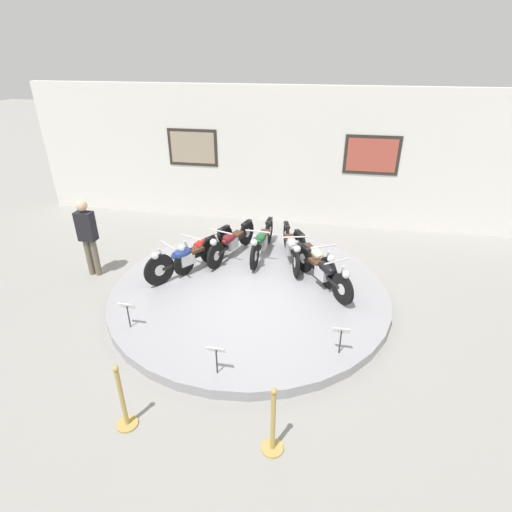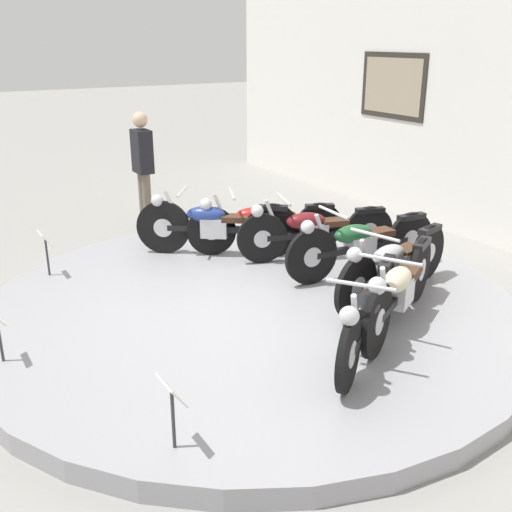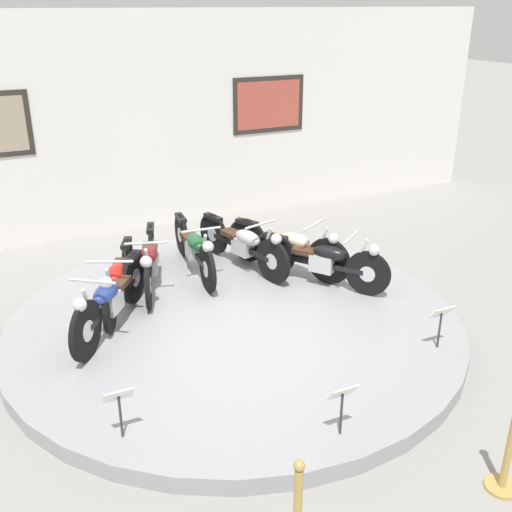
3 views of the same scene
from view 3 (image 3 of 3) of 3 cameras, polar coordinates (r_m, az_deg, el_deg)
The scene contains 14 objects.
ground_plane at distance 7.44m, azimuth -2.02°, elevation -6.92°, with size 60.00×60.00×0.00m, color gray.
display_platform at distance 7.40m, azimuth -2.03°, elevation -6.32°, with size 5.48×5.48×0.18m, color #99999E.
back_wall at distance 10.52m, azimuth -11.16°, elevation 12.22°, with size 14.00×0.22×3.63m.
motorcycle_blue at distance 7.09m, azimuth -13.72°, elevation -3.95°, with size 1.23×1.66×0.81m.
motorcycle_red at distance 7.63m, azimuth -12.97°, elevation -2.10°, with size 0.82×1.83×0.78m.
motorcycle_maroon at distance 8.09m, azimuth -10.11°, elevation -0.37°, with size 0.71×1.88×0.78m.
motorcycle_green at distance 8.39m, azimuth -5.90°, elevation 0.83°, with size 0.54×1.98×0.79m.
motorcycle_silver at distance 8.50m, azimuth -1.20°, elevation 1.22°, with size 0.66×1.92×0.79m.
motorcycle_cream at distance 8.37m, azimuth 3.13°, elevation 0.92°, with size 1.05×1.76×0.80m.
motorcycle_black at distance 8.03m, azimuth 6.39°, elevation -0.32°, with size 1.21×1.61×0.78m.
info_placard_front_left at distance 5.42m, azimuth -12.91°, elevation -13.39°, with size 0.26×0.11×0.51m.
info_placard_front_centre at distance 5.38m, azimuth 8.22°, elevation -13.34°, with size 0.26×0.11×0.51m.
info_placard_front_right at distance 6.85m, azimuth 17.21°, elevation -5.64°, with size 0.26×0.11×0.51m.
stanchion_post_right_of_entry at distance 5.48m, azimuth 22.88°, elevation -17.08°, with size 0.28×0.28×1.02m.
Camera 3 is at (-2.49, -5.95, 3.71)m, focal length 42.00 mm.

